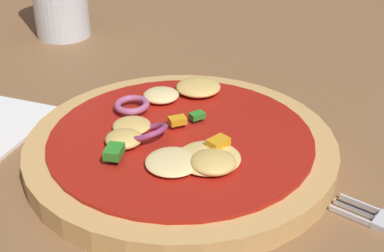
{
  "coord_description": "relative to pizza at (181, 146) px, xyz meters",
  "views": [
    {
      "loc": [
        0.16,
        -0.33,
        0.28
      ],
      "look_at": [
        -0.01,
        0.03,
        0.06
      ],
      "focal_mm": 51.83,
      "sensor_mm": 36.0,
      "label": 1
    }
  ],
  "objects": [
    {
      "name": "dining_table",
      "position": [
        0.01,
        -0.01,
        -0.03
      ],
      "size": [
        1.41,
        1.07,
        0.04
      ],
      "color": "brown",
      "rests_on": "ground"
    },
    {
      "name": "pizza",
      "position": [
        0.0,
        0.0,
        0.0
      ],
      "size": [
        0.25,
        0.25,
        0.04
      ],
      "color": "tan",
      "rests_on": "dining_table"
    }
  ]
}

